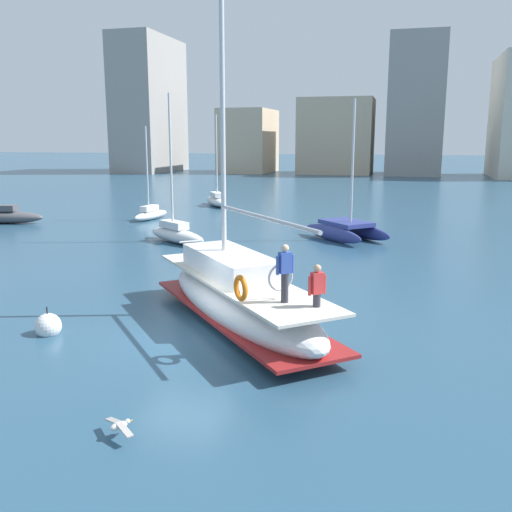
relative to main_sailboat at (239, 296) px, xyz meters
The scene contains 10 objects.
ground_plane 2.37m from the main_sailboat, 122.23° to the right, with size 400.00×400.00×0.00m, color #284C66.
main_sailboat is the anchor object (origin of this frame).
moored_sloop_near 14.84m from the main_sailboat, 120.27° to the left, with size 4.71×3.68×8.17m.
moored_sloop_far 24.60m from the main_sailboat, 121.53° to the left, with size 1.50×4.02×6.61m.
moored_catamaran 16.42m from the main_sailboat, 84.14° to the left, with size 5.49×5.61×7.92m.
moored_cutter_right 27.45m from the main_sailboat, 142.68° to the left, with size 5.51×2.24×7.51m.
moored_ketch_distant 32.13m from the main_sailboat, 110.03° to the left, with size 3.68×4.82×7.73m.
seagull 7.36m from the main_sailboat, 91.98° to the right, with size 0.86×0.66×0.17m.
mooring_buoy 5.82m from the main_sailboat, 155.52° to the right, with size 0.79×0.79×0.99m.
waterfront_buildings 79.63m from the main_sailboat, 90.45° to the left, with size 82.14×17.45×22.79m.
Camera 1 is at (6.08, -14.59, 5.75)m, focal length 39.73 mm.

